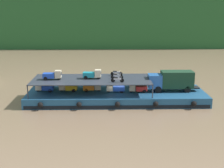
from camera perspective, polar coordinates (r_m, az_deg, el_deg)
ground_plane at (r=48.72m, az=0.80°, el=-3.08°), size 400.00×400.00×0.00m
cargo_barge at (r=48.47m, az=0.80°, el=-2.24°), size 26.94×8.84×1.50m
covered_lorry at (r=49.12m, az=10.75°, el=0.68°), size 7.87×2.32×3.10m
cargo_rack at (r=47.83m, az=-3.74°, el=0.83°), size 17.74×7.43×2.00m
mini_truck_lower_stern at (r=49.29m, az=-12.11°, el=-0.55°), size 2.78×1.27×1.38m
mini_truck_lower_aft at (r=48.69m, az=-7.98°, el=-0.55°), size 2.78×1.27×1.38m
mini_truck_lower_mid at (r=48.42m, az=-3.55°, el=-0.52°), size 2.77×1.25×1.38m
mini_truck_lower_fore at (r=47.79m, az=0.55°, el=-0.69°), size 2.75×1.21×1.38m
mini_truck_lower_bow at (r=47.90m, az=4.65°, el=-0.70°), size 2.74×1.20×1.38m
mini_truck_upper_stern at (r=48.02m, az=-10.68°, el=1.59°), size 2.74×1.20×1.38m
mini_truck_upper_mid at (r=47.87m, az=-3.56°, el=1.78°), size 2.79×1.29×1.38m
motorcycle_upper_port at (r=45.54m, az=0.97°, el=0.83°), size 1.90×0.55×0.87m
motorcycle_upper_centre at (r=47.71m, az=0.88°, el=1.44°), size 1.90×0.55×0.87m
motorcycle_upper_stbd at (r=49.89m, az=0.80°, el=2.00°), size 1.89×0.55×0.87m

